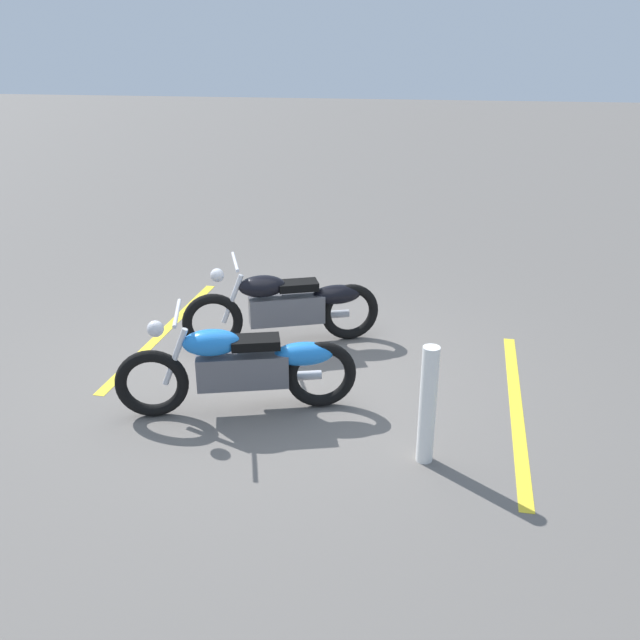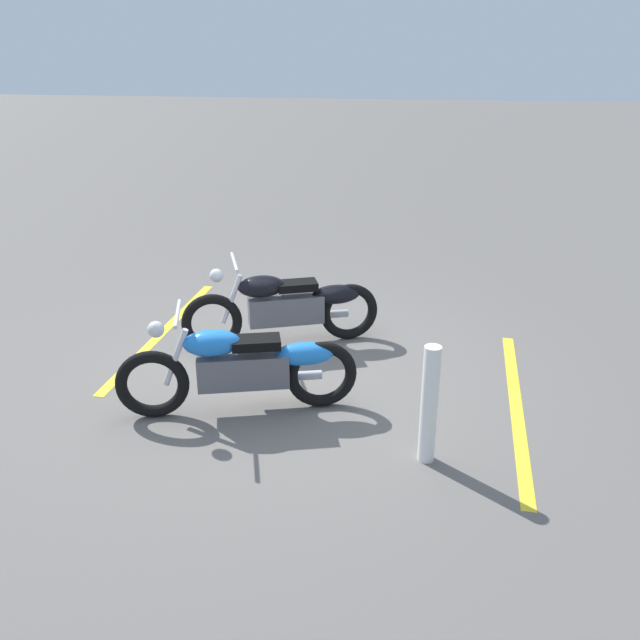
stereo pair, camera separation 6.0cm
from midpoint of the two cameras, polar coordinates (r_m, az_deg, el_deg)
The scene contains 6 objects.
ground_plane at distance 7.26m, azimuth -3.22°, elevation -4.53°, with size 60.00×60.00×0.00m, color #66605B.
motorcycle_bright_foreground at distance 6.44m, azimuth -6.06°, elevation -3.80°, with size 2.18×0.82×1.04m.
motorcycle_dark_foreground at distance 7.78m, azimuth -2.48°, elevation 1.16°, with size 2.14×0.90×1.04m.
bollard_post at distance 5.73m, azimuth 9.13°, elevation -6.95°, with size 0.14×0.14×1.04m, color white.
parking_stripe_near at distance 8.46m, azimuth -12.48°, elevation -0.90°, with size 3.20×0.12×0.01m, color yellow.
parking_stripe_mid at distance 6.93m, azimuth 16.05°, elevation -6.88°, with size 3.20×0.12×0.01m, color yellow.
Camera 1 is at (1.34, -6.31, 3.35)m, focal length 38.96 mm.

